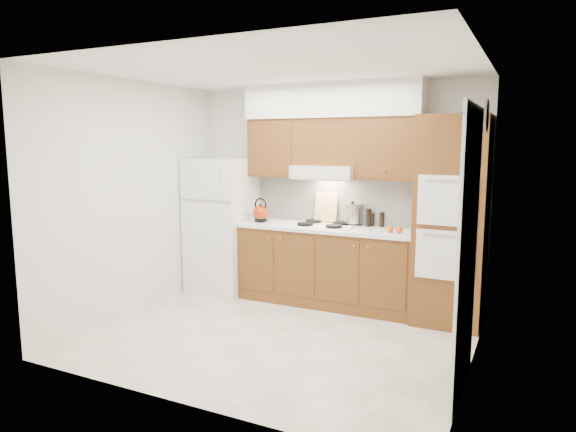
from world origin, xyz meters
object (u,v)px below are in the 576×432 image
at_px(oven_cabinet, 451,221).
at_px(kettle, 261,213).
at_px(fridge, 222,225).
at_px(stock_pot, 352,214).

bearing_deg(oven_cabinet, kettle, -179.52).
relative_size(fridge, kettle, 8.79).
bearing_deg(fridge, kettle, 1.60).
height_order(fridge, kettle, fridge).
bearing_deg(stock_pot, kettle, -167.72).
relative_size(kettle, stock_pot, 0.88).
xyz_separation_m(fridge, kettle, (0.56, 0.02, 0.19)).
height_order(oven_cabinet, stock_pot, oven_cabinet).
distance_m(fridge, kettle, 0.59).
bearing_deg(fridge, stock_pot, 8.75).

